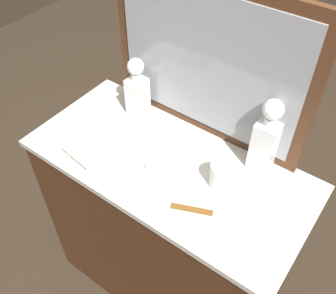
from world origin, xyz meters
TOP-DOWN VIEW (x-y plane):
  - ground_plane at (0.00, 0.00)m, footprint 6.00×6.00m
  - dresser at (0.00, 0.00)m, footprint 1.06×0.50m
  - dresser_mirror at (0.00, 0.23)m, footprint 0.78×0.03m
  - crystal_decanter_front at (-0.26, 0.15)m, footprint 0.07×0.07m
  - crystal_decanter_left at (0.27, 0.19)m, footprint 0.08×0.08m
  - crystal_tumbler_front at (0.20, 0.02)m, footprint 0.08×0.08m
  - silver_brush_far_left at (-0.27, -0.17)m, footprint 0.16×0.07m
  - porcelain_dish at (-0.03, -0.04)m, footprint 0.07×0.07m
  - tortoiseshell_comb at (0.19, -0.12)m, footprint 0.14×0.07m

SIDE VIEW (x-z plane):
  - ground_plane at x=0.00m, z-range 0.00..0.00m
  - dresser at x=0.00m, z-range 0.00..0.93m
  - tortoiseshell_comb at x=0.19m, z-range 0.93..0.94m
  - porcelain_dish at x=-0.03m, z-range 0.93..0.94m
  - silver_brush_far_left at x=-0.27m, z-range 0.93..0.95m
  - crystal_tumbler_front at x=0.20m, z-range 0.93..1.02m
  - crystal_decanter_front at x=-0.26m, z-range 0.90..1.16m
  - crystal_decanter_left at x=0.27m, z-range 0.90..1.19m
  - dresser_mirror at x=0.00m, z-range 0.93..1.52m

